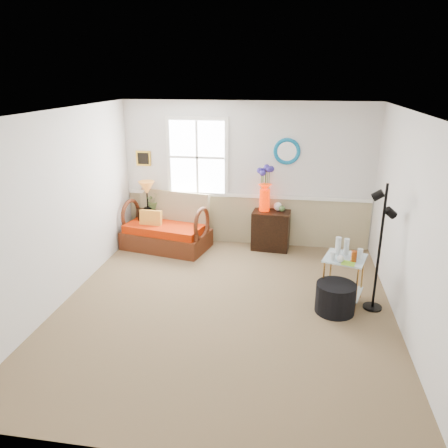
# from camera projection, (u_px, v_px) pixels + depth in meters

# --- Properties ---
(floor) EXTENTS (4.50, 5.00, 0.01)m
(floor) POSITION_uv_depth(u_px,v_px,m) (225.00, 308.00, 5.96)
(floor) COLOR olive
(floor) RESTS_ON ground
(ceiling) EXTENTS (4.50, 5.00, 0.01)m
(ceiling) POSITION_uv_depth(u_px,v_px,m) (225.00, 112.00, 5.11)
(ceiling) COLOR white
(ceiling) RESTS_ON walls
(walls) EXTENTS (4.51, 5.01, 2.60)m
(walls) POSITION_uv_depth(u_px,v_px,m) (225.00, 218.00, 5.53)
(walls) COLOR silver
(walls) RESTS_ON floor
(wainscot) EXTENTS (4.46, 0.02, 0.90)m
(wainscot) POSITION_uv_depth(u_px,v_px,m) (246.00, 220.00, 8.13)
(wainscot) COLOR tan
(wainscot) RESTS_ON walls
(chair_rail) EXTENTS (4.46, 0.04, 0.06)m
(chair_rail) POSITION_uv_depth(u_px,v_px,m) (246.00, 196.00, 7.96)
(chair_rail) COLOR white
(chair_rail) RESTS_ON walls
(window) EXTENTS (1.14, 0.06, 1.44)m
(window) POSITION_uv_depth(u_px,v_px,m) (197.00, 157.00, 7.88)
(window) COLOR white
(window) RESTS_ON walls
(picture) EXTENTS (0.28, 0.03, 0.28)m
(picture) POSITION_uv_depth(u_px,v_px,m) (143.00, 158.00, 8.06)
(picture) COLOR #BC8C25
(picture) RESTS_ON walls
(mirror) EXTENTS (0.47, 0.07, 0.47)m
(mirror) POSITION_uv_depth(u_px,v_px,m) (287.00, 151.00, 7.60)
(mirror) COLOR #1890BD
(mirror) RESTS_ON walls
(loveseat) EXTENTS (1.64, 1.14, 0.98)m
(loveseat) POSITION_uv_depth(u_px,v_px,m) (166.00, 222.00, 7.88)
(loveseat) COLOR maroon
(loveseat) RESTS_ON floor
(throw_pillow) EXTENTS (0.40, 0.13, 0.40)m
(throw_pillow) POSITION_uv_depth(u_px,v_px,m) (151.00, 221.00, 7.85)
(throw_pillow) COLOR orange
(throw_pillow) RESTS_ON loveseat
(lamp_stand) EXTENTS (0.46, 0.46, 0.62)m
(lamp_stand) POSITION_uv_depth(u_px,v_px,m) (147.00, 225.00, 8.28)
(lamp_stand) COLOR black
(lamp_stand) RESTS_ON floor
(table_lamp) EXTENTS (0.42, 0.42, 0.54)m
(table_lamp) POSITION_uv_depth(u_px,v_px,m) (147.00, 196.00, 8.09)
(table_lamp) COLOR #BE6F27
(table_lamp) RESTS_ON lamp_stand
(potted_plant) EXTENTS (0.43, 0.43, 0.25)m
(potted_plant) POSITION_uv_depth(u_px,v_px,m) (153.00, 202.00, 8.20)
(potted_plant) COLOR #446634
(potted_plant) RESTS_ON lamp_stand
(cabinet) EXTENTS (0.69, 0.47, 0.70)m
(cabinet) POSITION_uv_depth(u_px,v_px,m) (271.00, 230.00, 7.88)
(cabinet) COLOR black
(cabinet) RESTS_ON floor
(flower_vase) EXTENTS (0.31, 0.31, 0.81)m
(flower_vase) POSITION_uv_depth(u_px,v_px,m) (265.00, 189.00, 7.70)
(flower_vase) COLOR #F32200
(flower_vase) RESTS_ON cabinet
(side_table) EXTENTS (0.65, 0.65, 0.67)m
(side_table) POSITION_uv_depth(u_px,v_px,m) (343.00, 280.00, 6.03)
(side_table) COLOR #B37D36
(side_table) RESTS_ON floor
(tabletop_items) EXTENTS (0.51, 0.51, 0.26)m
(tabletop_items) POSITION_uv_depth(u_px,v_px,m) (347.00, 250.00, 5.84)
(tabletop_items) COLOR silver
(tabletop_items) RESTS_ON side_table
(floor_lamp) EXTENTS (0.29, 0.29, 1.75)m
(floor_lamp) POSITION_uv_depth(u_px,v_px,m) (380.00, 249.00, 5.67)
(floor_lamp) COLOR black
(floor_lamp) RESTS_ON floor
(ottoman) EXTENTS (0.61, 0.61, 0.40)m
(ottoman) POSITION_uv_depth(u_px,v_px,m) (335.00, 298.00, 5.80)
(ottoman) COLOR black
(ottoman) RESTS_ON floor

